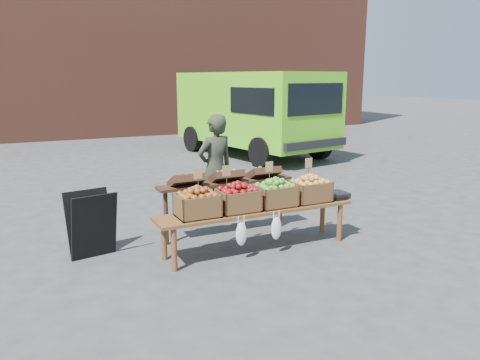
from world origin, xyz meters
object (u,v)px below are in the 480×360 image
delivery_van (253,114)px  chalkboard_sign (92,224)px  vendor (215,169)px  display_bench (257,229)px  crate_golden_apples (197,205)px  crate_red_apples (275,196)px  back_table (226,200)px  crate_green_apples (310,191)px  weighing_scale (335,195)px  crate_russet_pears (238,200)px

delivery_van → chalkboard_sign: bearing=-142.4°
vendor → display_bench: 1.51m
crate_golden_apples → crate_red_apples: (1.10, 0.00, 0.00)m
back_table → crate_green_apples: 1.19m
back_table → crate_golden_apples: 1.03m
weighing_scale → back_table: bearing=152.1°
delivery_van → display_bench: (-3.58, -6.95, -0.91)m
weighing_scale → delivery_van: bearing=71.5°
display_bench → crate_russet_pears: crate_russet_pears is taller
crate_green_apples → back_table: bearing=142.4°
crate_red_apples → crate_green_apples: bearing=0.0°
chalkboard_sign → crate_green_apples: size_ratio=1.72×
crate_green_apples → weighing_scale: size_ratio=1.47×
back_table → crate_red_apples: size_ratio=4.20×
crate_russet_pears → crate_green_apples: same height
chalkboard_sign → crate_russet_pears: size_ratio=1.72×
display_bench → chalkboard_sign: bearing=160.5°
chalkboard_sign → vendor: bearing=8.8°
display_bench → crate_golden_apples: (-0.83, 0.00, 0.42)m
crate_red_apples → crate_green_apples: (0.55, 0.00, 0.00)m
crate_russet_pears → crate_red_apples: 0.55m
vendor → crate_red_apples: vendor is taller
chalkboard_sign → crate_red_apples: 2.38m
weighing_scale → chalkboard_sign: bearing=167.8°
delivery_van → display_bench: delivery_van is taller
delivery_van → crate_golden_apples: size_ratio=10.65×
vendor → back_table: size_ratio=0.81×
chalkboard_sign → crate_golden_apples: size_ratio=1.72×
crate_golden_apples → crate_red_apples: size_ratio=1.00×
chalkboard_sign → crate_russet_pears: chalkboard_sign is taller
chalkboard_sign → display_bench: 2.11m
chalkboard_sign → back_table: size_ratio=0.41×
display_bench → crate_russet_pears: 0.51m
crate_golden_apples → crate_green_apples: size_ratio=1.00×
back_table → crate_red_apples: bearing=-61.9°
vendor → display_bench: bearing=79.0°
vendor → crate_green_apples: vendor is taller
vendor → chalkboard_sign: vendor is taller
delivery_van → vendor: (-3.57, -5.56, -0.34)m
delivery_van → weighing_scale: 7.36m
display_bench → crate_russet_pears: bearing=180.0°
weighing_scale → crate_russet_pears: bearing=180.0°
display_bench → weighing_scale: (1.25, 0.00, 0.33)m
crate_golden_apples → weighing_scale: crate_golden_apples is taller
crate_golden_apples → crate_green_apples: 1.65m
weighing_scale → crate_red_apples: bearing=180.0°
delivery_van → crate_russet_pears: 7.96m
back_table → delivery_van: bearing=59.4°
delivery_van → chalkboard_sign: (-5.56, -6.25, -0.76)m
vendor → weighing_scale: (1.24, -1.40, -0.24)m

